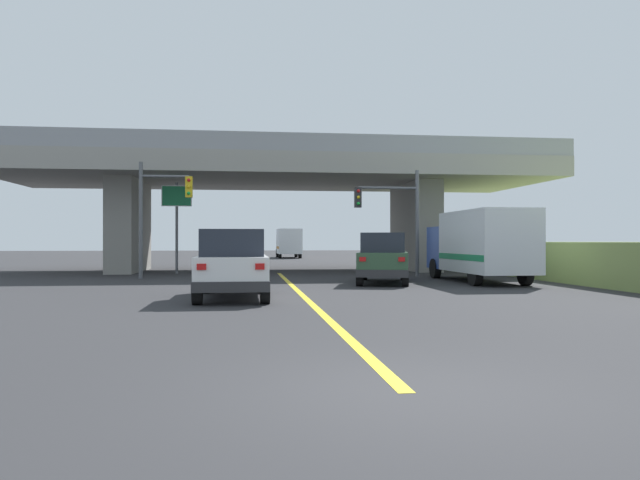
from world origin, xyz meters
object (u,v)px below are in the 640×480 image
(suv_lead, at_px, (233,264))
(suv_crossing, at_px, (383,258))
(traffic_signal_nearside, at_px, (395,210))
(highway_sign, at_px, (177,207))
(box_truck, at_px, (480,245))
(traffic_signal_farside, at_px, (158,205))
(semi_truck_distant, at_px, (289,243))

(suv_lead, distance_m, suv_crossing, 8.34)
(traffic_signal_nearside, height_order, highway_sign, traffic_signal_nearside)
(box_truck, relative_size, traffic_signal_farside, 1.34)
(suv_lead, bearing_deg, traffic_signal_nearside, 54.30)
(traffic_signal_nearside, distance_m, traffic_signal_farside, 11.10)
(traffic_signal_nearside, bearing_deg, suv_lead, -125.70)
(box_truck, bearing_deg, suv_crossing, -178.15)
(suv_crossing, relative_size, highway_sign, 1.08)
(suv_lead, bearing_deg, highway_sign, 102.59)
(box_truck, bearing_deg, highway_sign, 148.13)
(traffic_signal_farside, bearing_deg, suv_crossing, -25.01)
(suv_lead, relative_size, suv_crossing, 0.90)
(suv_crossing, relative_size, traffic_signal_nearside, 1.01)
(suv_crossing, relative_size, semi_truck_distant, 0.76)
(box_truck, bearing_deg, traffic_signal_farside, 162.50)
(traffic_signal_farside, bearing_deg, traffic_signal_nearside, 0.85)
(traffic_signal_farside, bearing_deg, highway_sign, 84.43)
(box_truck, xyz_separation_m, traffic_signal_farside, (-13.57, 4.28, 1.79))
(traffic_signal_nearside, bearing_deg, semi_truck_distant, 94.60)
(suv_lead, height_order, suv_crossing, same)
(box_truck, relative_size, semi_truck_distant, 1.04)
(suv_crossing, distance_m, traffic_signal_nearside, 5.32)
(box_truck, relative_size, traffic_signal_nearside, 1.39)
(traffic_signal_nearside, bearing_deg, box_truck, -60.88)
(suv_crossing, xyz_separation_m, traffic_signal_farside, (-9.45, 4.41, 2.33))
(traffic_signal_farside, bearing_deg, suv_lead, -70.95)
(traffic_signal_nearside, relative_size, semi_truck_distant, 0.75)
(traffic_signal_farside, height_order, highway_sign, traffic_signal_farside)
(semi_truck_distant, bearing_deg, highway_sign, -104.88)
(semi_truck_distant, bearing_deg, suv_crossing, -88.39)
(traffic_signal_nearside, bearing_deg, suv_crossing, -109.75)
(semi_truck_distant, bearing_deg, traffic_signal_farside, -103.83)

